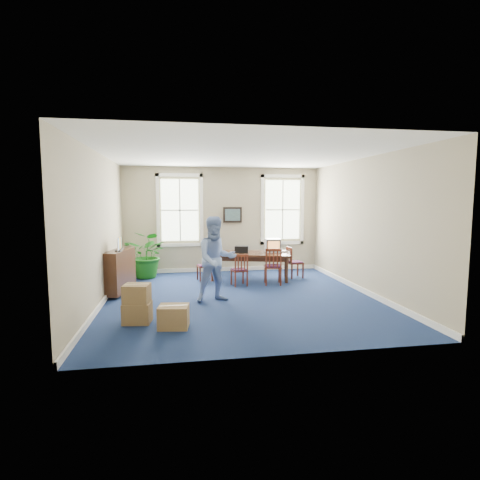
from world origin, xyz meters
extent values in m
plane|color=navy|center=(0.00, 0.00, 0.00)|extent=(6.50, 6.50, 0.00)
plane|color=white|center=(0.00, 0.00, 3.20)|extent=(6.50, 6.50, 0.00)
plane|color=tan|center=(0.00, 3.25, 1.60)|extent=(6.50, 0.00, 6.50)
plane|color=tan|center=(0.00, -3.25, 1.60)|extent=(6.50, 0.00, 6.50)
plane|color=tan|center=(-3.00, 0.00, 1.60)|extent=(0.00, 6.50, 6.50)
plane|color=tan|center=(3.00, 0.00, 1.60)|extent=(0.00, 6.50, 6.50)
cube|color=white|center=(0.00, 3.22, 0.06)|extent=(6.00, 0.04, 0.12)
cube|color=white|center=(-2.97, 0.00, 0.06)|extent=(0.04, 6.50, 0.12)
cube|color=white|center=(2.97, 0.00, 0.06)|extent=(0.04, 6.50, 0.12)
cube|color=white|center=(1.56, 1.92, 0.77)|extent=(0.21, 0.23, 0.05)
cube|color=black|center=(0.37, 1.97, 0.84)|extent=(0.42, 0.33, 0.19)
imported|color=#809DD7|center=(-0.56, -0.23, 0.93)|extent=(1.02, 0.86, 1.86)
cube|color=#432415|center=(-2.75, 0.82, 0.49)|extent=(0.62, 1.30, 0.98)
imported|color=#165D15|center=(-2.22, 2.56, 0.66)|extent=(1.52, 1.44, 1.33)
camera|label=1|loc=(-1.37, -8.22, 2.21)|focal=28.00mm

